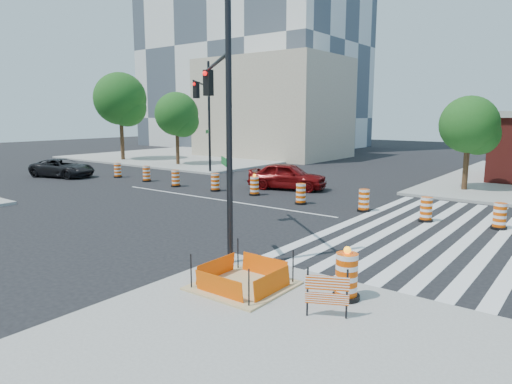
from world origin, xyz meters
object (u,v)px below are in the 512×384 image
Objects in this scene: red_coupe at (287,176)px; dark_suv at (63,168)px; signal_pole_nw at (205,106)px; signal_pole_se at (221,106)px.

red_coupe is 0.99× the size of dark_suv.
dark_suv is at bearing -85.12° from signal_pole_nw.
red_coupe is 16.50m from dark_suv.
red_coupe is 0.61× the size of signal_pole_se.
red_coupe reaches higher than dark_suv.
signal_pole_se is 18.39m from signal_pole_nw.
signal_pole_nw is at bearing -65.83° from dark_suv.
signal_pole_nw is (7.88, 6.45, 4.29)m from dark_suv.
signal_pole_se is 0.94× the size of signal_pole_nw.
dark_suv is at bearing 22.88° from signal_pole_se.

